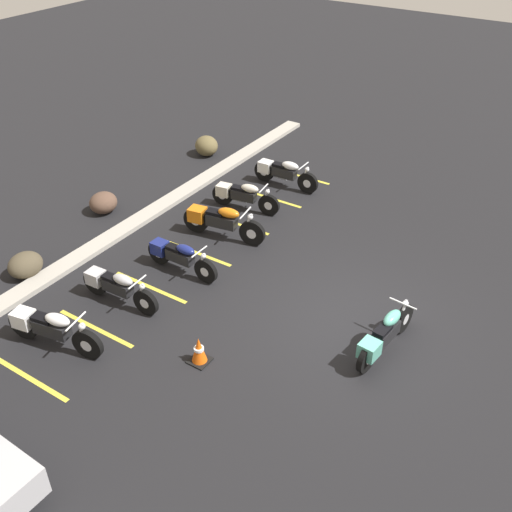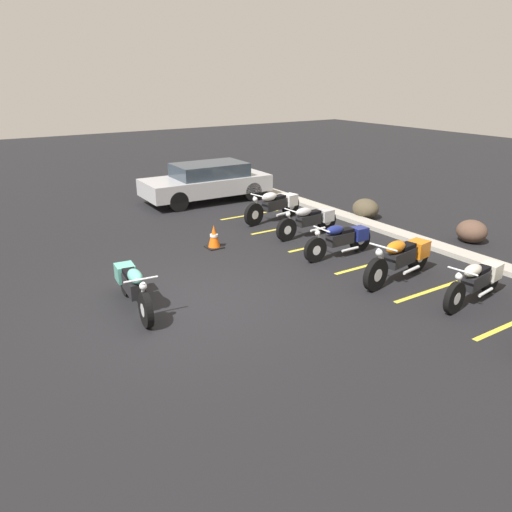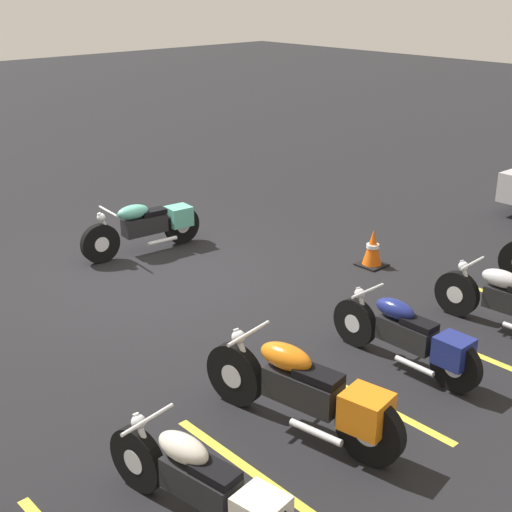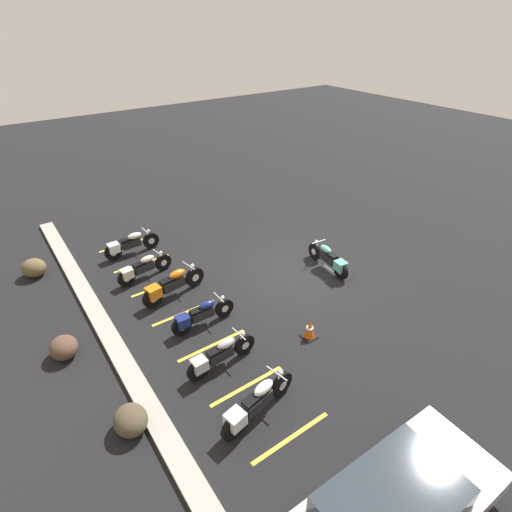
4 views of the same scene
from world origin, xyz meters
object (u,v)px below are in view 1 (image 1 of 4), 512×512
at_px(landscape_rock_1, 103,203).
at_px(traffic_cone, 199,351).
at_px(motorcycle_teal_featured, 384,335).
at_px(parked_bike_5, 283,172).
at_px(landscape_rock_2, 25,265).
at_px(parked_bike_0, 49,328).
at_px(parked_bike_2, 178,256).
at_px(landscape_rock_0, 206,146).
at_px(parked_bike_1, 116,286).
at_px(parked_bike_4, 242,195).
at_px(parked_bike_3, 219,221).

height_order(landscape_rock_1, traffic_cone, traffic_cone).
relative_size(motorcycle_teal_featured, parked_bike_5, 1.00).
xyz_separation_m(landscape_rock_1, landscape_rock_2, (-3.18, -0.66, 0.00)).
distance_m(parked_bike_0, landscape_rock_2, 2.75).
xyz_separation_m(parked_bike_2, landscape_rock_0, (5.66, 3.46, -0.10)).
height_order(parked_bike_1, parked_bike_2, parked_bike_1).
height_order(parked_bike_4, parked_bike_5, parked_bike_5).
distance_m(parked_bike_4, landscape_rock_0, 3.82).
xyz_separation_m(parked_bike_4, landscape_rock_0, (2.35, 3.02, -0.10)).
bearing_deg(parked_bike_1, landscape_rock_2, -173.18).
xyz_separation_m(parked_bike_5, landscape_rock_1, (-4.08, 3.31, -0.15)).
relative_size(parked_bike_2, landscape_rock_1, 2.55).
relative_size(landscape_rock_1, landscape_rock_2, 0.95).
distance_m(landscape_rock_0, traffic_cone, 9.73).
relative_size(parked_bike_0, landscape_rock_1, 2.79).
bearing_deg(parked_bike_2, parked_bike_1, -102.82).
xyz_separation_m(parked_bike_0, parked_bike_2, (3.44, -0.47, -0.04)).
distance_m(parked_bike_2, parked_bike_5, 5.14).
distance_m(parked_bike_0, parked_bike_2, 3.48).
relative_size(parked_bike_3, landscape_rock_1, 2.89).
relative_size(landscape_rock_0, landscape_rock_2, 0.95).
bearing_deg(parked_bike_1, parked_bike_2, 74.16).
distance_m(parked_bike_0, landscape_rock_0, 9.59).
relative_size(parked_bike_0, parked_bike_1, 1.07).
relative_size(parked_bike_3, parked_bike_4, 1.12).
relative_size(parked_bike_0, landscape_rock_0, 2.79).
distance_m(motorcycle_teal_featured, parked_bike_1, 5.82).
xyz_separation_m(parked_bike_5, traffic_cone, (-7.32, -2.52, -0.17)).
xyz_separation_m(parked_bike_0, parked_bike_4, (6.76, -0.03, -0.04)).
xyz_separation_m(motorcycle_teal_featured, parked_bike_4, (3.30, 5.63, -0.02)).
distance_m(parked_bike_4, parked_bike_5, 1.83).
bearing_deg(parked_bike_5, landscape_rock_0, 169.49).
relative_size(parked_bike_3, landscape_rock_2, 2.73).
bearing_deg(motorcycle_teal_featured, landscape_rock_0, 62.59).
distance_m(parked_bike_4, traffic_cone, 6.15).
distance_m(motorcycle_teal_featured, landscape_rock_1, 8.79).
bearing_deg(landscape_rock_0, parked_bike_3, -139.10).
bearing_deg(parked_bike_3, parked_bike_5, 82.92).
bearing_deg(parked_bike_1, parked_bike_5, 85.63).
distance_m(motorcycle_teal_featured, landscape_rock_2, 8.35).
xyz_separation_m(parked_bike_5, landscape_rock_2, (-7.26, 2.65, -0.15)).
relative_size(parked_bike_3, traffic_cone, 3.86).
xyz_separation_m(parked_bike_3, landscape_rock_0, (3.89, 3.37, -0.16)).
relative_size(parked_bike_0, parked_bike_3, 0.97).
height_order(parked_bike_0, landscape_rock_1, parked_bike_0).
bearing_deg(parked_bike_2, parked_bike_0, -97.87).
height_order(parked_bike_5, landscape_rock_0, parked_bike_5).
bearing_deg(motorcycle_teal_featured, traffic_cone, 133.04).
bearing_deg(motorcycle_teal_featured, parked_bike_4, 65.37).
relative_size(parked_bike_0, parked_bike_5, 1.04).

